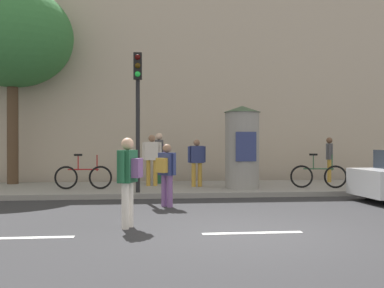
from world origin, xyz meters
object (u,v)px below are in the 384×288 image
Objects in this scene: poster_column at (242,146)px; pedestrian_tallest at (166,170)px; bicycle_leaning at (318,176)px; pedestrian_in_dark_shirt at (152,156)px; traffic_light at (138,98)px; pedestrian_with_bag at (197,159)px; pedestrian_with_backpack at (329,156)px; pedestrian_in_light_jacket at (129,174)px; bicycle_upright at (83,177)px; street_tree at (12,37)px; pedestrian_near_pole at (160,153)px.

poster_column reaches higher than pedestrian_tallest.
poster_column reaches higher than bicycle_leaning.
pedestrian_in_dark_shirt reaches higher than pedestrian_tallest.
pedestrian_with_bag is at bearing 40.28° from traffic_light.
pedestrian_in_dark_shirt is 1.04× the size of pedestrian_with_backpack.
pedestrian_in_light_jacket is at bearing -121.53° from poster_column.
bicycle_upright is at bearing 177.42° from poster_column.
traffic_light reaches higher than pedestrian_with_backpack.
pedestrian_near_pole is (5.10, -0.31, -4.03)m from street_tree.
poster_column is 2.60m from bicycle_leaning.
pedestrian_near_pole is (0.29, 0.91, 0.07)m from pedestrian_in_dark_shirt.
pedestrian_tallest is at bearing -152.14° from bicycle_leaning.
pedestrian_with_bag is 3.91m from bicycle_leaning.
pedestrian_tallest is at bearing -131.99° from poster_column.
bicycle_leaning is (5.24, -1.27, -0.61)m from pedestrian_in_dark_shirt.
bicycle_leaning is (4.95, 2.62, -0.38)m from pedestrian_tallest.
street_tree is 3.89× the size of bicycle_upright.
bicycle_leaning is 7.38m from bicycle_upright.
pedestrian_near_pole reaches higher than bicycle_upright.
pedestrian_with_backpack is at bearing 37.08° from pedestrian_tallest.
traffic_light is at bearing -157.80° from pedestrian_with_backpack.
pedestrian_in_dark_shirt is at bearing 159.15° from poster_column.
pedestrian_near_pole is at bearing 83.62° from pedestrian_in_light_jacket.
street_tree is 3.95× the size of bicycle_leaning.
pedestrian_in_light_jacket is 10.15m from pedestrian_with_backpack.
pedestrian_in_dark_shirt is 2.37m from bicycle_upright.
pedestrian_with_backpack is 8.76m from bicycle_upright.
pedestrian_tallest reaches higher than bicycle_upright.
pedestrian_tallest is 0.88× the size of pedestrian_near_pole.
traffic_light is at bearing -172.29° from bicycle_leaning.
traffic_light is 2.26× the size of bicycle_upright.
bicycle_upright is at bearing 105.45° from pedestrian_in_light_jacket.
pedestrian_with_backpack reaches higher than pedestrian_in_light_jacket.
pedestrian_in_dark_shirt is at bearing 94.28° from pedestrian_tallest.
pedestrian_near_pole is 1.09× the size of pedestrian_with_backpack.
poster_column is 3.04m from pedestrian_in_dark_shirt.
bicycle_upright is at bearing 176.75° from bicycle_leaning.
street_tree reaches higher than pedestrian_near_pole.
street_tree is 4.41× the size of pedestrian_tallest.
pedestrian_with_backpack is at bearing 22.20° from traffic_light.
pedestrian_in_light_jacket is 1.04× the size of pedestrian_with_backpack.
pedestrian_tallest is (-2.53, -2.81, -0.55)m from poster_column.
poster_column is (3.26, 0.96, -1.39)m from traffic_light.
pedestrian_with_backpack is at bearing 59.23° from bicycle_leaning.
pedestrian_with_bag reaches higher than bicycle_leaning.
bicycle_upright is at bearing -158.19° from pedestrian_in_dark_shirt.
pedestrian_tallest is (0.84, 2.68, -0.10)m from pedestrian_in_light_jacket.
pedestrian_in_dark_shirt is at bearing 166.37° from bicycle_leaning.
pedestrian_with_bag is (2.00, 6.13, 0.02)m from pedestrian_in_light_jacket.
pedestrian_in_light_jacket is 6.59m from pedestrian_in_dark_shirt.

